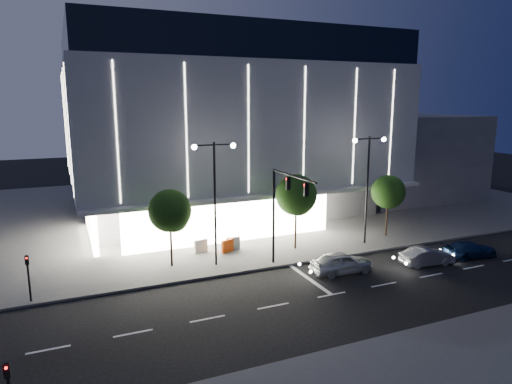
{
  "coord_description": "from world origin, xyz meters",
  "views": [
    {
      "loc": [
        -12.73,
        -23.85,
        11.79
      ],
      "look_at": [
        0.63,
        7.13,
        5.0
      ],
      "focal_mm": 32.0,
      "sensor_mm": 36.0,
      "label": 1
    }
  ],
  "objects_px": {
    "tree_left": "(170,213)",
    "car_lead": "(341,263)",
    "traffic_mast": "(283,201)",
    "street_lamp_east": "(368,174)",
    "car_second": "(427,256)",
    "ped_signal_far": "(28,273)",
    "barrier_b": "(201,246)",
    "street_lamp_west": "(215,186)",
    "barrier_c": "(227,246)",
    "barrier_d": "(233,243)",
    "tree_right": "(388,194)",
    "tree_mid": "(296,197)",
    "car_third": "(470,249)"
  },
  "relations": [
    {
      "from": "traffic_mast",
      "to": "street_lamp_east",
      "type": "height_order",
      "value": "street_lamp_east"
    },
    {
      "from": "tree_mid",
      "to": "barrier_c",
      "type": "height_order",
      "value": "tree_mid"
    },
    {
      "from": "ped_signal_far",
      "to": "barrier_c",
      "type": "bearing_deg",
      "value": 15.4
    },
    {
      "from": "car_second",
      "to": "car_third",
      "type": "height_order",
      "value": "car_second"
    },
    {
      "from": "tree_mid",
      "to": "car_second",
      "type": "height_order",
      "value": "tree_mid"
    },
    {
      "from": "car_second",
      "to": "car_lead",
      "type": "bearing_deg",
      "value": 87.13
    },
    {
      "from": "traffic_mast",
      "to": "barrier_c",
      "type": "bearing_deg",
      "value": 115.1
    },
    {
      "from": "tree_left",
      "to": "car_lead",
      "type": "height_order",
      "value": "tree_left"
    },
    {
      "from": "ped_signal_far",
      "to": "barrier_c",
      "type": "relative_size",
      "value": 2.73
    },
    {
      "from": "street_lamp_east",
      "to": "car_lead",
      "type": "relative_size",
      "value": 2.04
    },
    {
      "from": "street_lamp_east",
      "to": "barrier_c",
      "type": "distance_m",
      "value": 12.7
    },
    {
      "from": "street_lamp_west",
      "to": "car_second",
      "type": "bearing_deg",
      "value": -22.14
    },
    {
      "from": "tree_right",
      "to": "tree_left",
      "type": "bearing_deg",
      "value": 180.0
    },
    {
      "from": "barrier_d",
      "to": "barrier_c",
      "type": "bearing_deg",
      "value": -141.93
    },
    {
      "from": "street_lamp_west",
      "to": "car_lead",
      "type": "xyz_separation_m",
      "value": [
        7.57,
        -4.67,
        -5.2
      ]
    },
    {
      "from": "car_second",
      "to": "barrier_b",
      "type": "bearing_deg",
      "value": 65.03
    },
    {
      "from": "ped_signal_far",
      "to": "tree_left",
      "type": "xyz_separation_m",
      "value": [
        9.03,
        2.52,
        2.15
      ]
    },
    {
      "from": "car_lead",
      "to": "car_second",
      "type": "height_order",
      "value": "car_lead"
    },
    {
      "from": "tree_right",
      "to": "car_lead",
      "type": "xyz_separation_m",
      "value": [
        -8.45,
        -5.69,
        -3.13
      ]
    },
    {
      "from": "tree_mid",
      "to": "car_third",
      "type": "bearing_deg",
      "value": -30.72
    },
    {
      "from": "barrier_c",
      "to": "barrier_d",
      "type": "height_order",
      "value": "same"
    },
    {
      "from": "street_lamp_east",
      "to": "tree_mid",
      "type": "xyz_separation_m",
      "value": [
        -5.97,
        1.02,
        -1.62
      ]
    },
    {
      "from": "traffic_mast",
      "to": "street_lamp_east",
      "type": "relative_size",
      "value": 0.79
    },
    {
      "from": "car_third",
      "to": "barrier_c",
      "type": "relative_size",
      "value": 3.89
    },
    {
      "from": "street_lamp_east",
      "to": "car_second",
      "type": "height_order",
      "value": "street_lamp_east"
    },
    {
      "from": "car_lead",
      "to": "tree_right",
      "type": "bearing_deg",
      "value": -53.07
    },
    {
      "from": "tree_right",
      "to": "car_third",
      "type": "distance_m",
      "value": 7.93
    },
    {
      "from": "street_lamp_west",
      "to": "tree_mid",
      "type": "xyz_separation_m",
      "value": [
        7.03,
        1.02,
        -1.62
      ]
    },
    {
      "from": "street_lamp_east",
      "to": "car_lead",
      "type": "height_order",
      "value": "street_lamp_east"
    },
    {
      "from": "car_lead",
      "to": "barrier_b",
      "type": "height_order",
      "value": "car_lead"
    },
    {
      "from": "traffic_mast",
      "to": "ped_signal_far",
      "type": "height_order",
      "value": "traffic_mast"
    },
    {
      "from": "tree_right",
      "to": "barrier_b",
      "type": "relative_size",
      "value": 5.01
    },
    {
      "from": "barrier_c",
      "to": "barrier_d",
      "type": "relative_size",
      "value": 1.0
    },
    {
      "from": "street_lamp_west",
      "to": "barrier_c",
      "type": "distance_m",
      "value": 6.01
    },
    {
      "from": "tree_right",
      "to": "barrier_c",
      "type": "xyz_separation_m",
      "value": [
        -14.34,
        1.25,
        -3.23
      ]
    },
    {
      "from": "ped_signal_far",
      "to": "tree_left",
      "type": "distance_m",
      "value": 9.61
    },
    {
      "from": "street_lamp_west",
      "to": "barrier_d",
      "type": "distance_m",
      "value": 6.4
    },
    {
      "from": "car_lead",
      "to": "street_lamp_east",
      "type": "bearing_deg",
      "value": -46.3
    },
    {
      "from": "street_lamp_west",
      "to": "barrier_c",
      "type": "relative_size",
      "value": 8.18
    },
    {
      "from": "traffic_mast",
      "to": "car_second",
      "type": "xyz_separation_m",
      "value": [
        10.21,
        -3.12,
        -4.37
      ]
    },
    {
      "from": "tree_right",
      "to": "car_second",
      "type": "distance_m",
      "value": 7.75
    },
    {
      "from": "tree_left",
      "to": "barrier_c",
      "type": "height_order",
      "value": "tree_left"
    },
    {
      "from": "tree_left",
      "to": "car_second",
      "type": "xyz_separation_m",
      "value": [
        17.19,
        -6.8,
        -3.38
      ]
    },
    {
      "from": "tree_left",
      "to": "car_lead",
      "type": "bearing_deg",
      "value": -28.36
    },
    {
      "from": "barrier_c",
      "to": "barrier_d",
      "type": "distance_m",
      "value": 0.78
    },
    {
      "from": "tree_right",
      "to": "barrier_d",
      "type": "distance_m",
      "value": 14.18
    },
    {
      "from": "ped_signal_far",
      "to": "car_second",
      "type": "distance_m",
      "value": 26.59
    },
    {
      "from": "ped_signal_far",
      "to": "barrier_b",
      "type": "height_order",
      "value": "ped_signal_far"
    },
    {
      "from": "car_third",
      "to": "street_lamp_east",
      "type": "bearing_deg",
      "value": 49.16
    },
    {
      "from": "street_lamp_west",
      "to": "ped_signal_far",
      "type": "bearing_deg",
      "value": -172.87
    }
  ]
}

